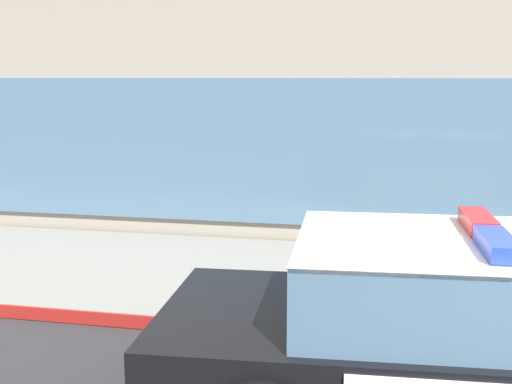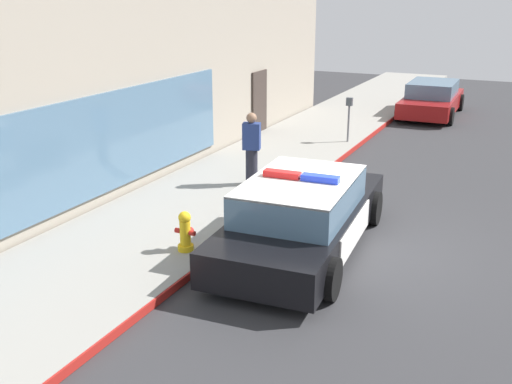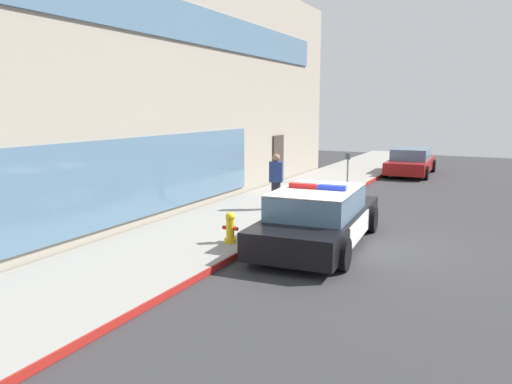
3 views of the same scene
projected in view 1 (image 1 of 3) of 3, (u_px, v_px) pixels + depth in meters
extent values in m
cube|color=gray|center=(450.00, 9.00, 14.07)|extent=(25.63, 11.16, 7.85)
cube|color=slate|center=(249.00, 151.00, 9.72)|extent=(15.38, 0.08, 2.10)
cube|color=black|center=(508.00, 359.00, 4.86)|extent=(5.23, 2.27, 0.60)
cube|color=silver|center=(264.00, 325.00, 5.08)|extent=(1.56, 1.99, 0.05)
cube|color=silver|center=(471.00, 312.00, 5.83)|extent=(2.14, 0.17, 0.51)
cube|color=yellow|center=(471.00, 311.00, 5.84)|extent=(0.22, 0.03, 0.26)
cube|color=slate|center=(484.00, 282.00, 4.79)|extent=(2.77, 1.92, 0.60)
cube|color=silver|center=(486.00, 243.00, 4.74)|extent=(2.77, 1.92, 0.04)
cube|color=red|center=(478.00, 222.00, 5.06)|extent=(0.24, 0.67, 0.11)
cube|color=blue|center=(497.00, 244.00, 4.38)|extent=(0.24, 0.67, 0.11)
cylinder|color=black|center=(289.00, 321.00, 6.07)|extent=(0.69, 0.27, 0.68)
cylinder|color=gold|center=(346.00, 308.00, 6.82)|extent=(0.28, 0.28, 0.10)
cylinder|color=gold|center=(347.00, 282.00, 6.77)|extent=(0.19, 0.19, 0.45)
sphere|color=gold|center=(348.00, 254.00, 6.72)|extent=(0.22, 0.22, 0.22)
cylinder|color=#B21E19|center=(348.00, 246.00, 6.71)|extent=(0.06, 0.06, 0.05)
cylinder|color=#B21E19|center=(346.00, 284.00, 6.63)|extent=(0.09, 0.10, 0.09)
cylinder|color=#B21E19|center=(348.00, 275.00, 6.91)|extent=(0.09, 0.10, 0.09)
cylinder|color=#B21E19|center=(362.00, 284.00, 6.74)|extent=(0.10, 0.12, 0.12)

